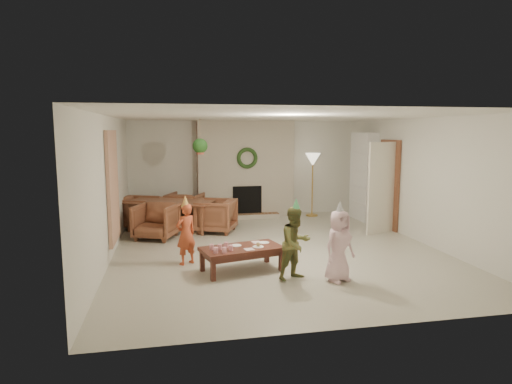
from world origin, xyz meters
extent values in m
plane|color=#B7B29E|center=(0.00, 0.00, 0.00)|extent=(7.00, 7.00, 0.00)
plane|color=white|center=(0.00, 0.00, 2.50)|extent=(7.00, 7.00, 0.00)
plane|color=silver|center=(0.00, 3.50, 1.25)|extent=(7.00, 0.00, 7.00)
plane|color=silver|center=(0.00, -3.50, 1.25)|extent=(7.00, 0.00, 7.00)
plane|color=silver|center=(-3.00, 0.00, 1.25)|extent=(0.00, 7.00, 7.00)
plane|color=silver|center=(3.00, 0.00, 1.25)|extent=(0.00, 7.00, 7.00)
cube|color=#511815|center=(0.00, 3.30, 1.25)|extent=(2.50, 0.40, 2.50)
cube|color=brown|center=(0.00, 2.95, 0.06)|extent=(1.60, 0.30, 0.12)
cube|color=black|center=(0.00, 3.12, 0.45)|extent=(0.75, 0.12, 0.75)
torus|color=#1C3915|center=(0.00, 3.07, 1.55)|extent=(0.54, 0.10, 0.54)
cylinder|color=gold|center=(1.73, 3.00, 0.02)|extent=(0.31, 0.31, 0.03)
cylinder|color=gold|center=(1.73, 3.00, 0.78)|extent=(0.03, 0.03, 1.50)
cone|color=beige|center=(1.73, 3.00, 1.50)|extent=(0.40, 0.40, 0.33)
cube|color=white|center=(2.84, 2.30, 1.10)|extent=(0.30, 1.00, 2.20)
cube|color=white|center=(2.82, 2.30, 0.45)|extent=(0.30, 0.92, 0.03)
cube|color=white|center=(2.82, 2.30, 0.85)|extent=(0.30, 0.92, 0.03)
cube|color=white|center=(2.82, 2.30, 1.25)|extent=(0.30, 0.92, 0.03)
cube|color=white|center=(2.82, 2.30, 1.65)|extent=(0.30, 0.92, 0.03)
cube|color=#AD2028|center=(2.80, 2.15, 0.59)|extent=(0.20, 0.40, 0.24)
cube|color=navy|center=(2.80, 2.35, 0.99)|extent=(0.20, 0.44, 0.24)
cube|color=#9D6821|center=(2.80, 2.20, 1.38)|extent=(0.20, 0.36, 0.22)
cube|color=brown|center=(2.96, 1.20, 1.02)|extent=(0.05, 0.86, 2.04)
cube|color=beige|center=(2.58, 0.82, 1.00)|extent=(0.77, 0.32, 2.00)
cube|color=beige|center=(-2.96, 0.20, 1.25)|extent=(0.06, 1.20, 2.00)
imported|color=brown|center=(-1.93, 2.02, 0.34)|extent=(2.17, 1.72, 0.67)
imported|color=brown|center=(-2.26, 1.25, 0.37)|extent=(1.05, 1.06, 0.74)
imported|color=brown|center=(-1.61, 2.79, 0.37)|extent=(1.05, 1.06, 0.74)
imported|color=brown|center=(-2.71, 2.35, 0.37)|extent=(1.06, 1.05, 0.74)
imported|color=brown|center=(-0.97, 1.61, 0.37)|extent=(1.06, 1.05, 0.74)
cylinder|color=tan|center=(-1.30, 1.50, 2.15)|extent=(0.01, 0.01, 0.70)
cylinder|color=#AE4A38|center=(-1.30, 1.50, 1.80)|extent=(0.16, 0.16, 0.12)
sphere|color=#1D4B19|center=(-1.30, 1.50, 1.92)|extent=(0.32, 0.32, 0.32)
cube|color=#54271C|center=(-0.85, -1.20, 0.36)|extent=(1.39, 0.93, 0.06)
cube|color=#54271C|center=(-0.85, -1.20, 0.30)|extent=(1.28, 0.81, 0.08)
cube|color=#54271C|center=(-1.35, -1.60, 0.17)|extent=(0.08, 0.08, 0.33)
cube|color=#54271C|center=(-0.23, -1.32, 0.17)|extent=(0.08, 0.08, 0.33)
cube|color=#54271C|center=(-1.48, -1.09, 0.17)|extent=(0.08, 0.08, 0.33)
cube|color=#54271C|center=(-0.35, -0.81, 0.17)|extent=(0.08, 0.08, 0.33)
cylinder|color=white|center=(-1.29, -1.47, 0.44)|extent=(0.08, 0.08, 0.09)
cylinder|color=white|center=(-1.34, -1.28, 0.44)|extent=(0.08, 0.08, 0.09)
cylinder|color=white|center=(-1.17, -1.49, 0.44)|extent=(0.08, 0.08, 0.09)
cylinder|color=white|center=(-1.21, -1.29, 0.44)|extent=(0.08, 0.08, 0.09)
cylinder|color=white|center=(-1.05, -1.38, 0.44)|extent=(0.08, 0.08, 0.09)
cylinder|color=white|center=(-1.10, -1.19, 0.44)|extent=(0.08, 0.08, 0.09)
cylinder|color=white|center=(-0.93, -1.10, 0.40)|extent=(0.21, 0.21, 0.01)
cylinder|color=white|center=(-0.59, -1.24, 0.40)|extent=(0.21, 0.21, 0.01)
cylinder|color=white|center=(-0.44, -1.00, 0.40)|extent=(0.21, 0.21, 0.01)
sphere|color=tan|center=(-0.59, -1.24, 0.44)|extent=(0.08, 0.08, 0.07)
cube|color=#DFA4AE|center=(-0.76, -1.36, 0.40)|extent=(0.18, 0.18, 0.01)
cube|color=#DFA4AE|center=(-0.56, -0.95, 0.40)|extent=(0.18, 0.18, 0.01)
imported|color=#C04A29|center=(-1.71, -0.66, 0.52)|extent=(0.45, 0.41, 1.04)
cone|color=#E2E24B|center=(-1.71, -0.66, 1.08)|extent=(0.17, 0.17, 0.20)
imported|color=olive|center=(-0.11, -1.74, 0.56)|extent=(0.67, 0.61, 1.12)
cone|color=#55C677|center=(-0.11, -1.74, 1.16)|extent=(0.14, 0.14, 0.18)
imported|color=#F1C1CC|center=(0.50, -1.95, 0.54)|extent=(0.62, 0.53, 1.08)
cone|color=#B1B1B8|center=(0.50, -1.95, 1.13)|extent=(0.17, 0.17, 0.19)
camera|label=1|loc=(-1.95, -7.92, 2.24)|focal=30.66mm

